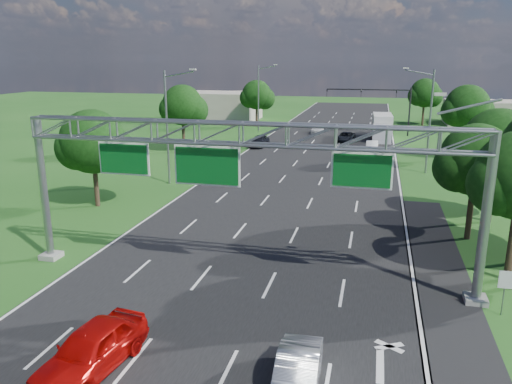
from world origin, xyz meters
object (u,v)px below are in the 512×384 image
(traffic_signal, at_px, (385,100))
(box_truck, at_px, (382,127))
(sign_gantry, at_px, (243,146))
(regulatory_sign, at_px, (505,284))
(red_coupe, at_px, (91,349))
(silver_sedan, at_px, (297,374))

(traffic_signal, bearing_deg, box_truck, -93.41)
(sign_gantry, distance_m, box_truck, 50.06)
(regulatory_sign, xyz_separation_m, red_coupe, (-15.36, -7.87, -0.66))
(box_truck, bearing_deg, regulatory_sign, -86.34)
(sign_gantry, xyz_separation_m, red_coupe, (-3.29, -8.89, -6.04))
(silver_sedan, bearing_deg, regulatory_sign, 40.64)
(box_truck, bearing_deg, silver_sedan, -94.98)
(sign_gantry, xyz_separation_m, silver_sedan, (4.11, -8.35, -6.21))
(silver_sedan, bearing_deg, red_coupe, -177.84)
(traffic_signal, xyz_separation_m, box_truck, (-0.22, -3.70, -3.55))
(red_coupe, bearing_deg, traffic_signal, 88.08)
(regulatory_sign, bearing_deg, red_coupe, -152.88)
(box_truck, bearing_deg, traffic_signal, 84.42)
(sign_gantry, relative_size, silver_sedan, 5.67)
(sign_gantry, xyz_separation_m, traffic_signal, (7.15, 53.00, -1.72))
(red_coupe, bearing_deg, box_truck, 87.69)
(sign_gantry, height_order, box_truck, sign_gantry)
(sign_gantry, bearing_deg, regulatory_sign, -4.83)
(regulatory_sign, height_order, traffic_signal, traffic_signal)
(box_truck, bearing_deg, sign_gantry, -100.17)
(traffic_signal, bearing_deg, sign_gantry, -97.68)
(sign_gantry, height_order, traffic_signal, sign_gantry)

